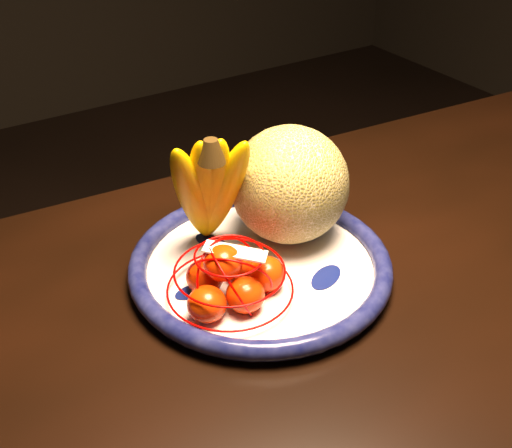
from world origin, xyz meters
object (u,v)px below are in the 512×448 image
dining_table (423,334)px  mandarin_bag (231,279)px  cantaloupe (290,185)px  banana_bunch (208,186)px  fruit_bowl (260,265)px

dining_table → mandarin_bag: size_ratio=9.38×
cantaloupe → banana_bunch: banana_bunch is taller
cantaloupe → banana_bunch: size_ratio=0.81×
fruit_bowl → mandarin_bag: size_ratio=2.15×
dining_table → cantaloupe: bearing=121.3°
mandarin_bag → cantaloupe: bearing=28.4°
cantaloupe → fruit_bowl: bearing=-150.6°
dining_table → fruit_bowl: (-0.16, 0.14, 0.09)m
fruit_bowl → cantaloupe: size_ratio=2.15×
cantaloupe → mandarin_bag: size_ratio=1.00×
dining_table → cantaloupe: size_ratio=9.38×
dining_table → fruit_bowl: fruit_bowl is taller
cantaloupe → banana_bunch: (-0.10, 0.02, 0.02)m
dining_table → fruit_bowl: 0.23m
banana_bunch → mandarin_bag: size_ratio=1.24×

